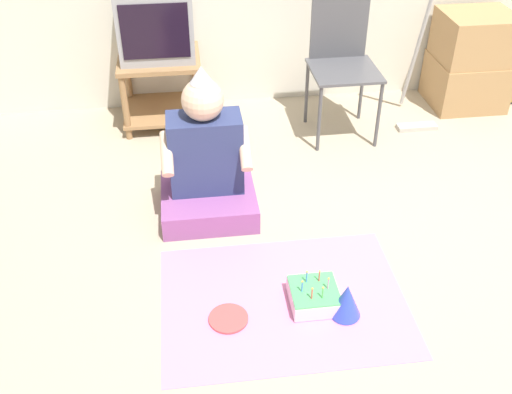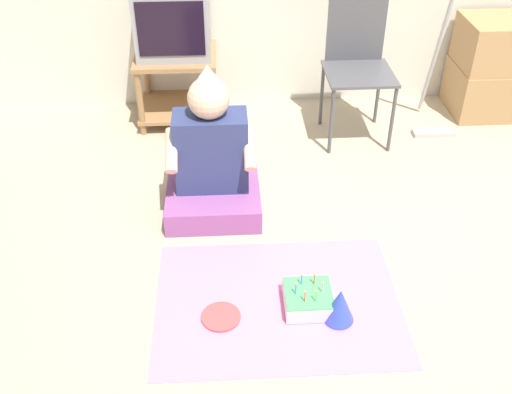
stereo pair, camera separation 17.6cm
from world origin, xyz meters
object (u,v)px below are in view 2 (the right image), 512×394
object	(u,v)px
folding_chair	(357,59)
party_hat_blue	(340,305)
cardboard_box_stack	(492,68)
dust_mop	(438,77)
tv	(173,21)
birthday_cake	(308,299)
person_seated	(212,164)
paper_plate	(221,317)

from	to	relation	value
folding_chair	party_hat_blue	xyz separation A→B (m)	(-0.38, -1.76, -0.43)
cardboard_box_stack	dust_mop	size ratio (longest dim) A/B	0.53
dust_mop	party_hat_blue	distance (m)	2.02
tv	party_hat_blue	world-z (taller)	tv
tv	party_hat_blue	bearing A→B (deg)	-68.13
dust_mop	birthday_cake	size ratio (longest dim) A/B	5.75
folding_chair	party_hat_blue	size ratio (longest dim) A/B	5.09
dust_mop	person_seated	bearing A→B (deg)	-150.82
birthday_cake	party_hat_blue	bearing A→B (deg)	-34.85
tv	dust_mop	distance (m)	1.81
tv	cardboard_box_stack	size ratio (longest dim) A/B	0.71
birthday_cake	paper_plate	bearing A→B (deg)	-172.78
folding_chair	dust_mop	bearing A→B (deg)	0.44
cardboard_box_stack	dust_mop	world-z (taller)	dust_mop
folding_chair	dust_mop	distance (m)	0.58
folding_chair	cardboard_box_stack	distance (m)	1.09
tv	cardboard_box_stack	distance (m)	2.27
paper_plate	folding_chair	bearing A→B (deg)	61.71
person_seated	cardboard_box_stack	bearing A→B (deg)	28.69
dust_mop	person_seated	world-z (taller)	dust_mop
tv	folding_chair	xyz separation A→B (m)	(1.20, -0.28, -0.18)
tv	party_hat_blue	xyz separation A→B (m)	(0.82, -2.04, -0.62)
tv	person_seated	size ratio (longest dim) A/B	0.56
cardboard_box_stack	person_seated	bearing A→B (deg)	-151.31
tv	cardboard_box_stack	bearing A→B (deg)	-0.72
folding_chair	dust_mop	world-z (taller)	dust_mop
folding_chair	paper_plate	distance (m)	2.02
folding_chair	person_seated	size ratio (longest dim) A/B	1.05
tv	birthday_cake	world-z (taller)	tv
folding_chair	person_seated	bearing A→B (deg)	-138.59
cardboard_box_stack	birthday_cake	xyz separation A→B (m)	(-1.55, -1.92, -0.29)
person_seated	tv	bearing A→B (deg)	102.26
birthday_cake	party_hat_blue	world-z (taller)	party_hat_blue
tv	folding_chair	size ratio (longest dim) A/B	0.54
cardboard_box_stack	birthday_cake	bearing A→B (deg)	-129.04
cardboard_box_stack	dust_mop	xyz separation A→B (m)	(-0.48, -0.24, 0.05)
folding_chair	birthday_cake	size ratio (longest dim) A/B	4.00
person_seated	party_hat_blue	distance (m)	1.10
dust_mop	folding_chair	bearing A→B (deg)	-179.56
folding_chair	birthday_cake	bearing A→B (deg)	-107.13
dust_mop	birthday_cake	bearing A→B (deg)	-122.78
tv	party_hat_blue	size ratio (longest dim) A/B	2.73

